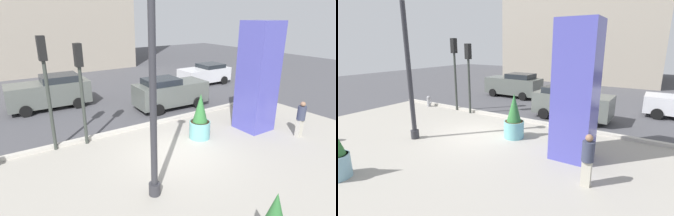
% 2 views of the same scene
% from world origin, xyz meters
% --- Properties ---
extents(ground_plane, '(60.00, 60.00, 0.00)m').
position_xyz_m(ground_plane, '(0.00, 4.00, 0.00)').
color(ground_plane, '#47474C').
extents(plaza_pavement, '(18.00, 10.00, 0.02)m').
position_xyz_m(plaza_pavement, '(0.00, -2.00, 0.00)').
color(plaza_pavement, '#9E998E').
rests_on(plaza_pavement, ground_plane).
extents(curb_strip, '(18.00, 0.24, 0.16)m').
position_xyz_m(curb_strip, '(0.00, 3.12, 0.08)').
color(curb_strip, '#B7B2A8').
rests_on(curb_strip, ground_plane).
extents(lamp_post, '(0.44, 0.44, 6.21)m').
position_xyz_m(lamp_post, '(-2.17, -1.84, 3.03)').
color(lamp_post, '#2D2D33').
rests_on(lamp_post, ground_plane).
extents(art_pillar_blue, '(1.42, 1.42, 5.05)m').
position_xyz_m(art_pillar_blue, '(4.51, 0.09, 2.52)').
color(art_pillar_blue, '#4C4CAD').
rests_on(art_pillar_blue, ground_plane).
extents(potted_plant_by_pillar, '(0.92, 0.92, 2.07)m').
position_xyz_m(potted_plant_by_pillar, '(1.62, 0.64, 0.86)').
color(potted_plant_by_pillar, '#6BB2B2').
rests_on(potted_plant_by_pillar, ground_plane).
extents(fire_hydrant, '(0.36, 0.26, 0.75)m').
position_xyz_m(fire_hydrant, '(-6.35, 2.65, 0.37)').
color(fire_hydrant, '#99999E').
rests_on(fire_hydrant, ground_plane).
extents(traffic_light_far_side, '(0.28, 0.42, 4.24)m').
position_xyz_m(traffic_light_far_side, '(-2.81, 2.84, 2.87)').
color(traffic_light_far_side, '#333833').
rests_on(traffic_light_far_side, ground_plane).
extents(traffic_light_corner, '(0.28, 0.42, 4.56)m').
position_xyz_m(traffic_light_corner, '(-4.06, 2.98, 3.09)').
color(traffic_light_corner, '#333833').
rests_on(traffic_light_corner, ground_plane).
extents(car_passing_lane, '(4.57, 2.16, 1.93)m').
position_xyz_m(car_passing_lane, '(-3.06, 8.74, 0.98)').
color(car_passing_lane, '#565B56').
rests_on(car_passing_lane, ground_plane).
extents(car_far_lane, '(4.37, 2.14, 1.82)m').
position_xyz_m(car_far_lane, '(2.89, 4.99, 0.93)').
color(car_far_lane, '#565B56').
rests_on(car_far_lane, ground_plane).
extents(pedestrian_crossing, '(0.36, 0.36, 1.66)m').
position_xyz_m(pedestrian_crossing, '(5.50, -1.70, 0.92)').
color(pedestrian_crossing, '#B2AD9E').
rests_on(pedestrian_crossing, ground_plane).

